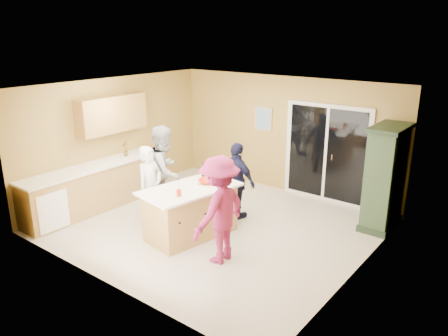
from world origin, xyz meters
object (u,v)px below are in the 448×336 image
Objects in this scene: woman_white at (150,187)px; woman_grey at (164,171)px; woman_navy at (237,181)px; woman_magenta at (219,210)px; kitchen_island at (191,213)px; green_hutch at (385,179)px.

woman_grey is at bearing 14.05° from woman_white.
woman_navy is 0.87× the size of woman_magenta.
kitchen_island is 1.08× the size of woman_magenta.
woman_grey is at bearing 168.67° from kitchen_island.
green_hutch is 1.07× the size of woman_grey.
green_hutch reaches higher than kitchen_island.
woman_navy is (1.03, 1.30, -0.02)m from woman_white.
green_hutch is at bearing 53.91° from kitchen_island.
woman_white is 0.86× the size of woman_grey.
woman_grey reaches higher than kitchen_island.
woman_white is 1.66m from woman_navy.
kitchen_island is at bearing 89.07° from woman_navy.
green_hutch is 4.16m from woman_grey.
green_hutch reaches higher than woman_white.
woman_grey reaches higher than woman_navy.
woman_magenta is (-1.62, -2.85, -0.08)m from green_hutch.
green_hutch is at bearing -86.18° from woman_grey.
kitchen_island is at bearing -84.10° from woman_white.
woman_magenta is at bearing 124.81° from woman_navy.
green_hutch is 3.28m from woman_magenta.
woman_navy is (0.18, 1.15, 0.33)m from kitchen_island.
woman_grey is at bearing -150.20° from green_hutch.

